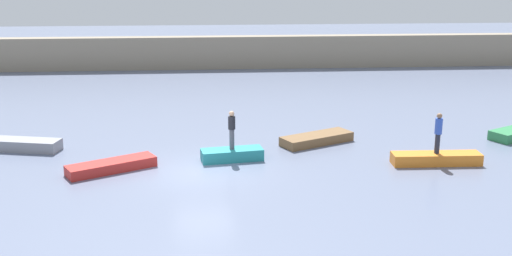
{
  "coord_description": "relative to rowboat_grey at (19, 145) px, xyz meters",
  "views": [
    {
      "loc": [
        0.43,
        -25.25,
        8.86
      ],
      "look_at": [
        2.54,
        3.54,
        0.92
      ],
      "focal_mm": 43.66,
      "sensor_mm": 36.0,
      "label": 1
    }
  ],
  "objects": [
    {
      "name": "rowboat_brown",
      "position": [
        14.31,
        0.06,
        -0.04
      ],
      "size": [
        3.84,
        2.75,
        0.45
      ],
      "primitive_type": "cube",
      "rotation": [
        0.0,
        0.0,
        0.47
      ],
      "color": "brown",
      "rests_on": "ground_plane"
    },
    {
      "name": "rowboat_red",
      "position": [
        4.84,
        -3.37,
        -0.05
      ],
      "size": [
        3.83,
        2.73,
        0.44
      ],
      "primitive_type": "cube",
      "rotation": [
        0.0,
        0.0,
        0.5
      ],
      "color": "red",
      "rests_on": "ground_plane"
    },
    {
      "name": "person_blue_shirt",
      "position": [
        19.05,
        -3.51,
        1.26
      ],
      "size": [
        0.32,
        0.32,
        1.82
      ],
      "color": "#232838",
      "rests_on": "rowboat_orange"
    },
    {
      "name": "rowboat_grey",
      "position": [
        0.0,
        0.0,
        0.0
      ],
      "size": [
        4.09,
        1.89,
        0.53
      ],
      "primitive_type": "cube",
      "rotation": [
        0.0,
        0.0,
        -0.23
      ],
      "color": "gray",
      "rests_on": "ground_plane"
    },
    {
      "name": "embankment_wall",
      "position": [
        8.74,
        21.97,
        1.05
      ],
      "size": [
        80.0,
        1.2,
        2.63
      ],
      "primitive_type": "cube",
      "color": "gray",
      "rests_on": "ground_plane"
    },
    {
      "name": "rowboat_orange",
      "position": [
        19.05,
        -3.51,
        -0.01
      ],
      "size": [
        3.94,
        1.01,
        0.51
      ],
      "primitive_type": "cube",
      "rotation": [
        0.0,
        0.0,
        -0.02
      ],
      "color": "orange",
      "rests_on": "ground_plane"
    },
    {
      "name": "ground_plane",
      "position": [
        8.74,
        -3.79,
        -0.27
      ],
      "size": [
        120.0,
        120.0,
        0.0
      ],
      "primitive_type": "plane",
      "color": "slate"
    },
    {
      "name": "rowboat_teal",
      "position": [
        10.05,
        -2.3,
        -0.0
      ],
      "size": [
        2.88,
        1.37,
        0.53
      ],
      "primitive_type": "cube",
      "rotation": [
        0.0,
        0.0,
        0.15
      ],
      "color": "teal",
      "rests_on": "ground_plane"
    },
    {
      "name": "person_dark_shirt",
      "position": [
        10.05,
        -2.3,
        1.25
      ],
      "size": [
        0.32,
        0.32,
        1.76
      ],
      "color": "#4C4C56",
      "rests_on": "rowboat_teal"
    }
  ]
}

